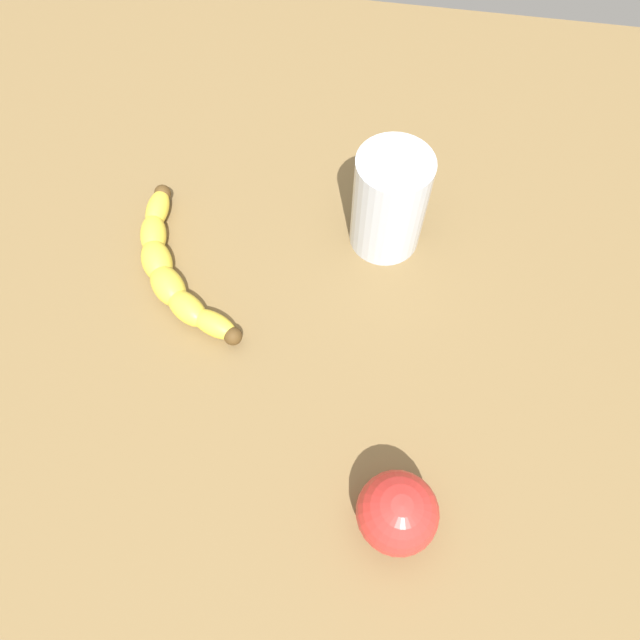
% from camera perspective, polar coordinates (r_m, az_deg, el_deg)
% --- Properties ---
extents(wooden_tabletop, '(1.20, 1.20, 0.03)m').
position_cam_1_polar(wooden_tabletop, '(0.65, -6.25, -2.24)').
color(wooden_tabletop, brown).
rests_on(wooden_tabletop, ground).
extents(banana, '(0.20, 0.15, 0.03)m').
position_cam_1_polar(banana, '(0.67, -14.53, 4.87)').
color(banana, yellow).
rests_on(banana, wooden_tabletop).
extents(smoothie_glass, '(0.08, 0.08, 0.13)m').
position_cam_1_polar(smoothie_glass, '(0.65, 6.86, 11.29)').
color(smoothie_glass, silver).
rests_on(smoothie_glass, wooden_tabletop).
extents(apple_fruit, '(0.07, 0.07, 0.07)m').
position_cam_1_polar(apple_fruit, '(0.54, 7.67, -18.41)').
color(apple_fruit, red).
rests_on(apple_fruit, wooden_tabletop).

